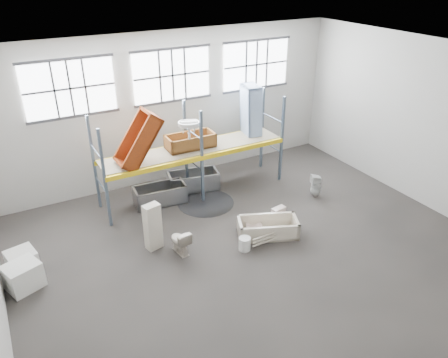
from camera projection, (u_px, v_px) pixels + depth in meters
floor at (251, 249)px, 11.69m from camera, size 12.00×10.00×0.10m
ceiling at (257, 57)px, 9.35m from camera, size 12.00×10.00×0.10m
wall_back at (173, 107)px, 14.45m from camera, size 12.00×0.10×5.00m
wall_front at (431, 287)px, 6.60m from camera, size 12.00×0.10×5.00m
wall_right at (422, 123)px, 13.13m from camera, size 0.10×10.00×5.00m
window_left at (70, 88)px, 12.48m from camera, size 2.60×0.04×1.60m
window_mid at (172, 75)px, 13.86m from camera, size 2.60×0.04×1.60m
window_right at (256, 64)px, 15.23m from camera, size 2.60×0.04×1.60m
rack_upright_la at (105, 180)px, 11.94m from camera, size 0.08×0.08×3.00m
rack_upright_lb at (94, 163)px, 12.88m from camera, size 0.08×0.08×3.00m
rack_upright_ma at (202, 158)px, 13.23m from camera, size 0.08×0.08×3.00m
rack_upright_mb at (186, 145)px, 14.17m from camera, size 0.08×0.08×3.00m
rack_upright_ra at (282, 140)px, 14.53m from camera, size 0.08×0.08×3.00m
rack_upright_rb at (262, 129)px, 15.46m from camera, size 0.08×0.08×3.00m
rack_beam_front at (202, 158)px, 13.23m from camera, size 6.00×0.10×0.14m
rack_beam_back at (186, 145)px, 14.17m from camera, size 6.00×0.10×0.14m
shelf_deck at (193, 149)px, 13.66m from camera, size 5.90×1.10×0.03m
wet_patch at (206, 203)px, 13.77m from camera, size 1.80×1.80×0.00m
bathtub_beige at (268, 227)px, 12.08m from camera, size 1.83×1.36×0.49m
cistern_spare at (278, 214)px, 12.66m from camera, size 0.45×0.27×0.41m
sink_in_tub at (254, 227)px, 12.24m from camera, size 0.58×0.58×0.16m
toilet_beige at (180, 241)px, 11.33m from camera, size 0.47×0.72×0.70m
cistern_tall at (153, 227)px, 11.37m from camera, size 0.48×0.36×1.32m
toilet_white at (316, 186)px, 13.99m from camera, size 0.46×0.45×0.77m
steel_tub_left at (160, 194)px, 13.65m from camera, size 1.67×0.90×0.59m
steel_tub_right at (193, 181)px, 14.47m from camera, size 1.78×1.09×0.61m
rust_tub_flat at (190, 141)px, 13.61m from camera, size 1.56×0.77×0.43m
rust_tub_tilted at (138, 140)px, 12.42m from camera, size 1.43×0.86×1.71m
sink_on_shelf at (189, 138)px, 13.07m from camera, size 0.78×0.69×0.57m
blue_tub_upright at (251, 111)px, 14.44m from camera, size 0.68×0.90×1.76m
bucket at (245, 244)px, 11.50m from camera, size 0.36×0.36×0.37m
carton_near at (23, 276)px, 10.12m from camera, size 0.94×0.87×0.65m
carton_far at (22, 261)px, 10.70m from camera, size 0.78×0.78×0.55m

